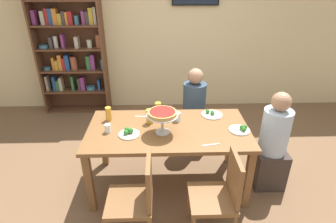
% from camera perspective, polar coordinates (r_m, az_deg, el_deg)
% --- Properties ---
extents(ground_plane, '(12.00, 12.00, 0.00)m').
position_cam_1_polar(ground_plane, '(3.34, 0.05, -14.56)').
color(ground_plane, brown).
extents(rear_partition, '(8.00, 0.12, 2.80)m').
position_cam_1_polar(rear_partition, '(4.77, -0.79, 17.16)').
color(rear_partition, beige).
rests_on(rear_partition, ground_plane).
extents(dining_table, '(1.71, 0.89, 0.74)m').
position_cam_1_polar(dining_table, '(2.94, 0.06, -5.02)').
color(dining_table, brown).
rests_on(dining_table, ground_plane).
extents(bookshelf, '(1.10, 0.30, 2.21)m').
position_cam_1_polar(bookshelf, '(4.86, -19.71, 12.63)').
color(bookshelf, brown).
rests_on(bookshelf, ground_plane).
extents(diner_far_right, '(0.34, 0.34, 1.15)m').
position_cam_1_polar(diner_far_right, '(3.71, 5.37, -0.82)').
color(diner_far_right, '#382D28').
rests_on(diner_far_right, ground_plane).
extents(diner_head_east, '(0.34, 0.34, 1.15)m').
position_cam_1_polar(diner_head_east, '(3.25, 20.86, -7.06)').
color(diner_head_east, '#382D28').
rests_on(diner_head_east, ground_plane).
extents(chair_near_left, '(0.40, 0.40, 0.87)m').
position_cam_1_polar(chair_near_left, '(2.49, -6.48, -17.24)').
color(chair_near_left, brown).
rests_on(chair_near_left, ground_plane).
extents(chair_near_right, '(0.40, 0.40, 0.87)m').
position_cam_1_polar(chair_near_right, '(2.54, 10.81, -16.49)').
color(chair_near_right, brown).
rests_on(chair_near_right, ground_plane).
extents(deep_dish_pizza_stand, '(0.32, 0.32, 0.25)m').
position_cam_1_polar(deep_dish_pizza_stand, '(2.72, -1.19, -0.73)').
color(deep_dish_pizza_stand, silver).
rests_on(deep_dish_pizza_stand, dining_table).
extents(salad_plate_near_diner, '(0.22, 0.22, 0.07)m').
position_cam_1_polar(salad_plate_near_diner, '(2.95, 14.96, -3.60)').
color(salad_plate_near_diner, white).
rests_on(salad_plate_near_diner, dining_table).
extents(salad_plate_far_diner, '(0.24, 0.24, 0.06)m').
position_cam_1_polar(salad_plate_far_diner, '(3.19, 9.09, -0.53)').
color(salad_plate_far_diner, white).
rests_on(salad_plate_far_diner, dining_table).
extents(salad_plate_spare, '(0.22, 0.22, 0.07)m').
position_cam_1_polar(salad_plate_spare, '(2.81, -8.21, -4.41)').
color(salad_plate_spare, white).
rests_on(salad_plate_spare, dining_table).
extents(beer_glass_amber_tall, '(0.07, 0.07, 0.15)m').
position_cam_1_polar(beer_glass_amber_tall, '(3.10, -12.32, -0.45)').
color(beer_glass_amber_tall, gold).
rests_on(beer_glass_amber_tall, dining_table).
extents(beer_glass_amber_short, '(0.07, 0.07, 0.13)m').
position_cam_1_polar(beer_glass_amber_short, '(3.18, -2.09, 0.77)').
color(beer_glass_amber_short, gold).
rests_on(beer_glass_amber_short, dining_table).
extents(beer_glass_amber_spare, '(0.08, 0.08, 0.16)m').
position_cam_1_polar(beer_glass_amber_spare, '(2.97, -3.85, -1.02)').
color(beer_glass_amber_spare, gold).
rests_on(beer_glass_amber_spare, dining_table).
extents(water_glass_clear_near, '(0.06, 0.06, 0.10)m').
position_cam_1_polar(water_glass_clear_near, '(3.16, -0.65, 0.20)').
color(water_glass_clear_near, white).
rests_on(water_glass_clear_near, dining_table).
extents(water_glass_clear_far, '(0.07, 0.07, 0.10)m').
position_cam_1_polar(water_glass_clear_far, '(3.02, 1.99, -1.12)').
color(water_glass_clear_far, white).
rests_on(water_glass_clear_far, dining_table).
extents(water_glass_clear_spare, '(0.06, 0.06, 0.09)m').
position_cam_1_polar(water_glass_clear_spare, '(2.88, -12.49, -3.45)').
color(water_glass_clear_spare, white).
rests_on(water_glass_clear_spare, dining_table).
extents(cutlery_fork_near, '(0.18, 0.05, 0.00)m').
position_cam_1_polar(cutlery_fork_near, '(2.66, 8.88, -6.88)').
color(cutlery_fork_near, silver).
rests_on(cutlery_fork_near, dining_table).
extents(cutlery_knife_near, '(0.18, 0.03, 0.00)m').
position_cam_1_polar(cutlery_knife_near, '(3.14, -5.24, -1.05)').
color(cutlery_knife_near, silver).
rests_on(cutlery_knife_near, dining_table).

